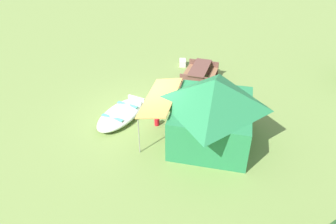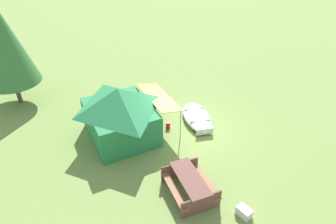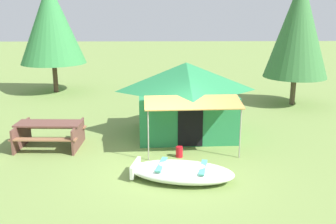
# 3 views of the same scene
# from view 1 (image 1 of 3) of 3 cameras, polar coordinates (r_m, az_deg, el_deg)

# --- Properties ---
(ground_plane) EXTENTS (80.00, 80.00, 0.00)m
(ground_plane) POSITION_cam_1_polar(r_m,az_deg,el_deg) (12.84, -4.43, -0.89)
(ground_plane) COLOR olive
(beached_rowboat) EXTENTS (2.79, 1.72, 0.41)m
(beached_rowboat) POSITION_cam_1_polar(r_m,az_deg,el_deg) (12.74, -8.46, -0.37)
(beached_rowboat) COLOR silver
(beached_rowboat) RESTS_ON ground_plane
(canvas_cabin_tent) EXTENTS (3.45, 3.91, 2.42)m
(canvas_cabin_tent) POSITION_cam_1_polar(r_m,az_deg,el_deg) (11.05, 7.93, 0.39)
(canvas_cabin_tent) COLOR #267C46
(canvas_cabin_tent) RESTS_ON ground_plane
(picnic_table) EXTENTS (1.99, 1.53, 0.78)m
(picnic_table) POSITION_cam_1_polar(r_m,az_deg,el_deg) (15.21, 5.70, 7.01)
(picnic_table) COLOR brown
(picnic_table) RESTS_ON ground_plane
(cooler_box) EXTENTS (0.56, 0.43, 0.32)m
(cooler_box) POSITION_cam_1_polar(r_m,az_deg,el_deg) (16.96, 2.62, 8.81)
(cooler_box) COLOR silver
(cooler_box) RESTS_ON ground_plane
(fuel_can) EXTENTS (0.26, 0.26, 0.31)m
(fuel_can) POSITION_cam_1_polar(r_m,az_deg,el_deg) (12.29, -1.99, -1.71)
(fuel_can) COLOR red
(fuel_can) RESTS_ON ground_plane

